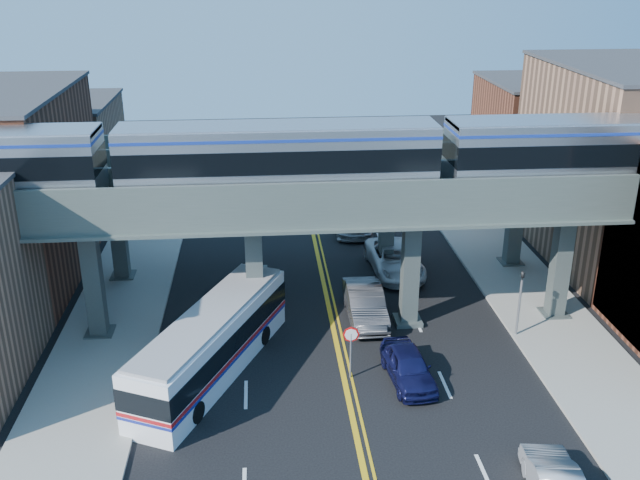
# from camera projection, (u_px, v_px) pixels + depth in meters

# --- Properties ---
(ground) EXTENTS (120.00, 120.00, 0.00)m
(ground) POSITION_uv_depth(u_px,v_px,m) (352.00, 416.00, 30.12)
(ground) COLOR black
(ground) RESTS_ON ground
(sidewalk_west) EXTENTS (5.00, 70.00, 0.16)m
(sidewalk_west) POSITION_uv_depth(u_px,v_px,m) (117.00, 315.00, 38.41)
(sidewalk_west) COLOR gray
(sidewalk_west) RESTS_ON ground
(sidewalk_east) EXTENTS (5.00, 70.00, 0.16)m
(sidewalk_east) POSITION_uv_depth(u_px,v_px,m) (531.00, 299.00, 40.26)
(sidewalk_east) COLOR gray
(sidewalk_east) RESTS_ON ground
(building_west_b) EXTENTS (8.00, 14.00, 11.00)m
(building_west_b) POSITION_uv_depth(u_px,v_px,m) (3.00, 189.00, 41.39)
(building_west_b) COLOR brown
(building_west_b) RESTS_ON ground
(building_west_c) EXTENTS (8.00, 10.00, 8.00)m
(building_west_c) POSITION_uv_depth(u_px,v_px,m) (62.00, 156.00, 53.97)
(building_west_c) COLOR #93674C
(building_west_c) RESTS_ON ground
(building_east_b) EXTENTS (8.00, 14.00, 12.00)m
(building_east_b) POSITION_uv_depth(u_px,v_px,m) (616.00, 166.00, 44.18)
(building_east_b) COLOR #93674C
(building_east_b) RESTS_ON ground
(building_east_c) EXTENTS (8.00, 10.00, 9.00)m
(building_east_c) POSITION_uv_depth(u_px,v_px,m) (537.00, 139.00, 56.76)
(building_east_c) COLOR brown
(building_east_c) RESTS_ON ground
(elevated_viaduct_near) EXTENTS (52.00, 3.60, 7.40)m
(elevated_viaduct_near) POSITION_uv_depth(u_px,v_px,m) (334.00, 210.00, 35.11)
(elevated_viaduct_near) COLOR #3A4341
(elevated_viaduct_near) RESTS_ON ground
(elevated_viaduct_far) EXTENTS (52.00, 3.60, 7.40)m
(elevated_viaduct_far) POSITION_uv_depth(u_px,v_px,m) (321.00, 170.00, 41.59)
(elevated_viaduct_far) COLOR #3A4341
(elevated_viaduct_far) RESTS_ON ground
(transit_train) EXTENTS (46.79, 2.93, 3.42)m
(transit_train) POSITION_uv_depth(u_px,v_px,m) (278.00, 156.00, 33.87)
(transit_train) COLOR black
(transit_train) RESTS_ON elevated_viaduct_near
(stop_sign) EXTENTS (0.76, 0.09, 2.63)m
(stop_sign) POSITION_uv_depth(u_px,v_px,m) (351.00, 344.00, 32.26)
(stop_sign) COLOR slate
(stop_sign) RESTS_ON ground
(traffic_signal) EXTENTS (0.15, 0.18, 4.10)m
(traffic_signal) POSITION_uv_depth(u_px,v_px,m) (520.00, 296.00, 35.55)
(traffic_signal) COLOR slate
(traffic_signal) RESTS_ON ground
(transit_bus) EXTENTS (7.12, 11.47, 2.95)m
(transit_bus) POSITION_uv_depth(u_px,v_px,m) (212.00, 344.00, 32.76)
(transit_bus) COLOR white
(transit_bus) RESTS_ON ground
(car_lane_a) EXTENTS (2.20, 4.61, 1.52)m
(car_lane_a) POSITION_uv_depth(u_px,v_px,m) (408.00, 366.00, 32.38)
(car_lane_a) COLOR #10123C
(car_lane_a) RESTS_ON ground
(car_lane_b) EXTENTS (1.89, 5.39, 1.77)m
(car_lane_b) POSITION_uv_depth(u_px,v_px,m) (365.00, 304.00, 37.89)
(car_lane_b) COLOR #313134
(car_lane_b) RESTS_ON ground
(car_lane_c) EXTENTS (3.09, 6.25, 1.70)m
(car_lane_c) POSITION_uv_depth(u_px,v_px,m) (395.00, 259.00, 43.54)
(car_lane_c) COLOR silver
(car_lane_c) RESTS_ON ground
(car_lane_d) EXTENTS (3.03, 6.52, 1.84)m
(car_lane_d) POSITION_uv_depth(u_px,v_px,m) (353.00, 216.00, 50.58)
(car_lane_d) COLOR silver
(car_lane_d) RESTS_ON ground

